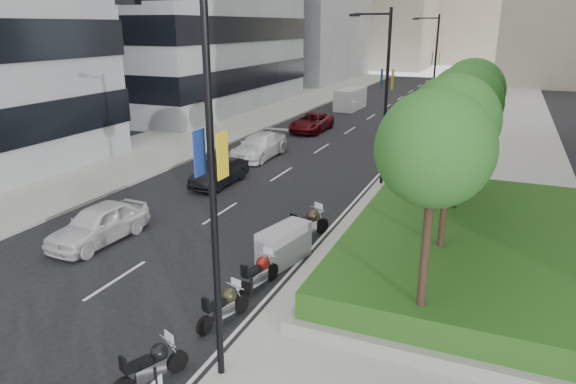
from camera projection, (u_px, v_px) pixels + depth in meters
The scene contains 24 objects.
ground at pixel (57, 358), 13.23m from camera, with size 160.00×160.00×0.00m, color black.
sidewalk_right at pixel (486, 146), 36.18m from camera, with size 10.00×100.00×0.15m, color #9E9B93.
sidewalk_left at pixel (225, 124), 43.92m from camera, with size 8.00×100.00×0.15m, color #9E9B93.
lane_edge at pixel (410, 140), 38.15m from camera, with size 0.12×100.00×0.01m, color silver.
lane_centre at pixel (343, 135), 40.07m from camera, with size 0.12×100.00×0.01m, color silver.
planter at pixel (488, 257), 18.20m from camera, with size 10.00×14.00×0.40m, color gray.
hedge at pixel (490, 241), 18.01m from camera, with size 9.40×13.40×0.80m, color #264914.
tree_0 at pixel (435, 150), 11.92m from camera, with size 2.80×2.80×6.30m.
tree_1 at pixel (453, 121), 15.42m from camera, with size 2.80×2.80×6.30m.
tree_2 at pixel (464, 103), 18.93m from camera, with size 2.80×2.80×6.30m.
tree_3 at pixel (472, 91), 22.43m from camera, with size 2.80×2.80×6.30m.
lamp_post_0 at pixel (206, 178), 11.01m from camera, with size 2.34×0.45×9.00m.
lamp_post_1 at pixel (383, 90), 25.90m from camera, with size 2.34×0.45×9.00m.
lamp_post_2 at pixel (433, 65), 41.67m from camera, with size 2.34×0.45×9.00m.
motorcycle_2 at pixel (152, 365), 12.12m from camera, with size 0.97×1.90×1.01m.
motorcycle_3 at pixel (224, 306), 14.65m from camera, with size 0.79×1.99×1.01m.
motorcycle_4 at pixel (259, 273), 16.54m from camera, with size 0.71×2.10×1.05m.
motorcycle_5 at pixel (284, 245), 18.38m from camera, with size 1.40×2.38×1.35m.
motorcycle_6 at pixel (308, 224), 20.46m from camera, with size 1.16×2.17×1.16m.
car_a at pixel (99, 224), 20.13m from camera, with size 1.78×4.43×1.51m, color white.
car_b at pixel (219, 173), 27.38m from camera, with size 1.44×4.13×1.36m, color black.
car_c at pixel (259, 146), 33.04m from camera, with size 2.15×5.29×1.53m, color white.
car_d at pixel (311, 122), 41.28m from camera, with size 2.39×5.18×1.44m, color #600B13.
delivery_van at pixel (350, 100), 51.77m from camera, with size 2.16×4.98×2.04m.
Camera 1 is at (9.87, -8.05, 8.19)m, focal length 32.00 mm.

